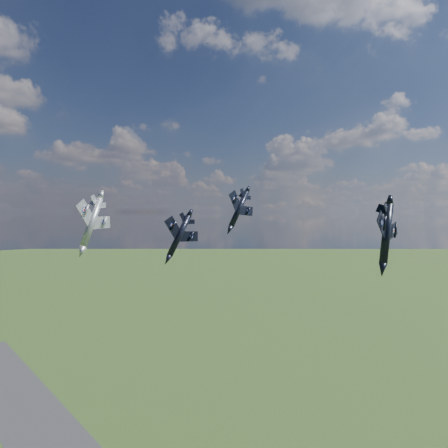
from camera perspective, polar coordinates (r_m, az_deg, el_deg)
jet_lead_navy at (r=95.15m, az=-5.88°, el=-1.52°), size 10.72×14.10×7.10m
jet_right_navy at (r=81.96m, az=20.44°, el=-1.19°), size 13.74×16.63×5.69m
jet_high_navy at (r=113.93m, az=1.97°, el=1.96°), size 11.92×15.75×8.34m
jet_left_silver at (r=78.37m, az=-16.90°, el=0.23°), size 13.74×15.42×6.36m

